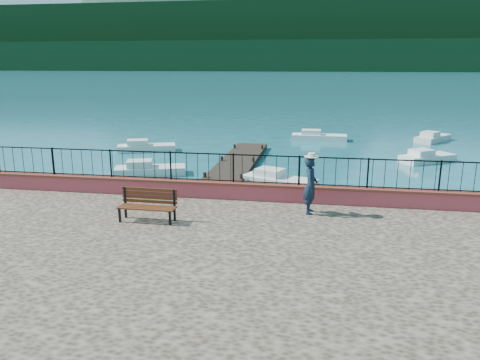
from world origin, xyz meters
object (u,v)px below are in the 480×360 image
(park_bench, at_px, (148,212))
(boat_4, at_px, (319,135))
(boat_1, at_px, (280,178))
(boat_2, at_px, (428,155))
(boat_5, at_px, (433,136))
(boat_0, at_px, (150,167))
(boat_3, at_px, (146,145))
(person, at_px, (310,185))

(park_bench, distance_m, boat_4, 23.50)
(boat_1, xyz_separation_m, boat_2, (8.12, 6.99, 0.00))
(boat_1, relative_size, boat_5, 1.01)
(boat_0, relative_size, boat_3, 0.97)
(person, relative_size, boat_3, 0.47)
(boat_2, height_order, boat_3, same)
(person, bearing_deg, boat_2, -22.04)
(boat_0, distance_m, boat_3, 6.77)
(boat_1, distance_m, boat_4, 13.95)
(boat_1, bearing_deg, person, -55.40)
(park_bench, distance_m, boat_1, 9.70)
(boat_1, bearing_deg, park_bench, -85.85)
(boat_2, relative_size, boat_5, 0.96)
(boat_1, distance_m, boat_2, 10.71)
(boat_0, height_order, boat_5, same)
(boat_2, distance_m, boat_5, 7.98)
(boat_0, relative_size, boat_5, 1.03)
(park_bench, distance_m, person, 4.95)
(park_bench, relative_size, boat_1, 0.48)
(boat_4, bearing_deg, boat_3, -149.07)
(boat_1, bearing_deg, boat_0, -166.69)
(boat_2, bearing_deg, park_bench, -158.36)
(person, xyz_separation_m, boat_0, (-8.45, 8.72, -1.68))
(boat_0, relative_size, boat_1, 1.03)
(boat_1, xyz_separation_m, boat_4, (1.76, 13.84, 0.00))
(person, bearing_deg, boat_0, 46.24)
(park_bench, height_order, boat_5, park_bench)
(park_bench, xyz_separation_m, boat_5, (13.16, 23.86, -1.09))
(boat_2, distance_m, boat_3, 17.57)
(person, xyz_separation_m, boat_5, (8.49, 22.30, -1.68))
(boat_0, bearing_deg, person, -63.71)
(boat_2, bearing_deg, boat_0, 167.72)
(person, xyz_separation_m, boat_1, (-1.58, 7.57, -1.68))
(park_bench, relative_size, person, 0.96)
(boat_0, relative_size, boat_4, 0.89)
(boat_5, bearing_deg, park_bench, -172.40)
(person, height_order, boat_3, person)
(boat_0, bearing_deg, boat_1, -27.32)
(boat_3, relative_size, boat_4, 0.92)
(boat_1, xyz_separation_m, boat_3, (-9.45, 7.41, 0.00))
(person, bearing_deg, boat_4, 1.66)
(boat_1, bearing_deg, boat_5, 78.44)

